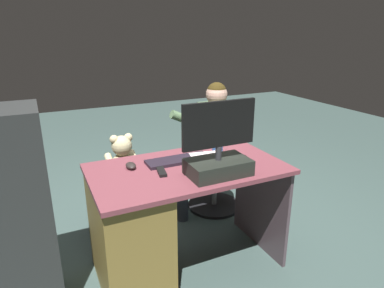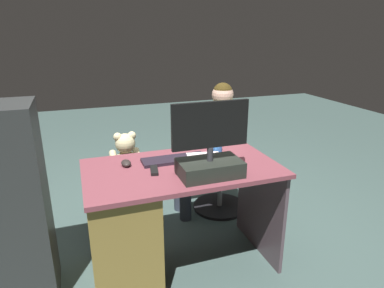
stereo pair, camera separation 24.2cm
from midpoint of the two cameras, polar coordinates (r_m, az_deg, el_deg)
ground_plane at (r=2.72m, az=-6.21°, el=-15.90°), size 10.00×10.00×0.00m
desk at (r=2.18m, az=-11.49°, el=-13.42°), size 1.20×0.68×0.73m
monitor at (r=1.95m, az=0.95°, el=-1.85°), size 0.45×0.23×0.44m
keyboard at (r=2.19m, az=-5.51°, el=-2.76°), size 0.42×0.14×0.02m
computer_mouse at (r=2.13m, az=-13.54°, el=-3.64°), size 0.06×0.10×0.04m
cup at (r=2.36m, az=1.43°, el=-0.03°), size 0.08×0.08×0.10m
tv_remote at (r=2.04m, az=-8.64°, el=-4.63°), size 0.07×0.16×0.02m
notebook_binder at (r=2.16m, az=0.03°, el=-2.95°), size 0.27×0.33×0.02m
office_chair_teddy at (r=2.82m, az=-13.63°, el=-9.28°), size 0.56×0.56×0.45m
teddy_bear at (r=2.68m, az=-14.27°, el=-2.28°), size 0.24×0.24×0.35m
visitor_chair at (r=3.03m, az=1.56°, el=-6.13°), size 0.47×0.47×0.45m
person at (r=2.85m, az=0.16°, el=0.86°), size 0.51×0.48×1.14m
equipment_rack at (r=2.11m, az=-31.62°, el=-10.90°), size 0.44×0.36×1.18m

